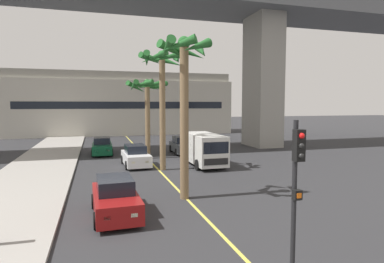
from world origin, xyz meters
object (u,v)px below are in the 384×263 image
object	(u,v)px
car_queue_front	(115,198)
traffic_light_median_near	(296,182)
car_queue_second	(182,146)
car_queue_third	(102,147)
palm_tree_mid_median	(184,77)
car_queue_fourth	(136,156)
palm_tree_far_median	(148,94)
palm_tree_near_median	(162,74)
delivery_van	(204,148)

from	to	relation	value
car_queue_front	traffic_light_median_near	distance (m)	8.09
traffic_light_median_near	car_queue_second	bearing A→B (deg)	82.22
car_queue_third	palm_tree_mid_median	distance (m)	16.85
car_queue_fourth	palm_tree_far_median	bearing A→B (deg)	65.45
palm_tree_near_median	palm_tree_far_median	size ratio (longest dim) A/B	1.24
car_queue_front	traffic_light_median_near	xyz separation A→B (m)	(3.90, -6.80, 1.99)
traffic_light_median_near	palm_tree_mid_median	distance (m)	8.91
car_queue_front	palm_tree_far_median	bearing A→B (deg)	75.72
palm_tree_far_median	delivery_van	bearing A→B (deg)	-52.05
delivery_van	palm_tree_mid_median	size ratio (longest dim) A/B	0.68
car_queue_second	car_queue_fourth	xyz separation A→B (m)	(-4.90, -5.13, 0.00)
traffic_light_median_near	palm_tree_far_median	size ratio (longest dim) A/B	0.63
car_queue_front	delivery_van	size ratio (longest dim) A/B	0.79
palm_tree_mid_median	car_queue_front	bearing A→B (deg)	-155.61
car_queue_second	car_queue_fourth	size ratio (longest dim) A/B	1.00
car_queue_fourth	delivery_van	size ratio (longest dim) A/B	0.79
car_queue_front	traffic_light_median_near	size ratio (longest dim) A/B	0.99
car_queue_front	car_queue_third	bearing A→B (deg)	90.58
car_queue_third	palm_tree_near_median	world-z (taller)	palm_tree_near_median
car_queue_second	palm_tree_far_median	world-z (taller)	palm_tree_far_median
car_queue_front	car_queue_second	distance (m)	17.32
car_queue_fourth	palm_tree_near_median	xyz separation A→B (m)	(1.66, -2.01, 5.88)
car_queue_second	delivery_van	bearing A→B (deg)	-90.12
car_queue_second	palm_tree_mid_median	xyz separation A→B (m)	(-3.65, -14.33, 5.14)
palm_tree_mid_median	car_queue_third	bearing A→B (deg)	102.67
palm_tree_far_median	car_queue_second	bearing A→B (deg)	29.93
car_queue_second	palm_tree_near_median	bearing A→B (deg)	-114.42
car_queue_third	palm_tree_near_median	bearing A→B (deg)	-65.10
car_queue_fourth	traffic_light_median_near	distance (m)	17.72
traffic_light_median_near	palm_tree_near_median	distance (m)	15.99
palm_tree_near_median	palm_tree_mid_median	xyz separation A→B (m)	(-0.41, -7.19, -0.74)
car_queue_third	car_queue_fourth	distance (m)	6.85
palm_tree_far_median	car_queue_third	bearing A→B (deg)	138.00
palm_tree_near_median	traffic_light_median_near	bearing A→B (deg)	-89.46
car_queue_second	palm_tree_far_median	distance (m)	6.17
delivery_van	car_queue_front	bearing A→B (deg)	-126.59
delivery_van	palm_tree_mid_median	bearing A→B (deg)	-114.75
delivery_van	palm_tree_mid_median	world-z (taller)	palm_tree_mid_median
palm_tree_far_median	palm_tree_near_median	bearing A→B (deg)	-87.41
delivery_van	traffic_light_median_near	world-z (taller)	traffic_light_median_near
car_queue_third	car_queue_front	bearing A→B (deg)	-89.42
traffic_light_median_near	palm_tree_far_median	xyz separation A→B (m)	(-0.38, 20.64, 2.70)
car_queue_third	car_queue_fourth	bearing A→B (deg)	-70.65
car_queue_third	palm_tree_far_median	world-z (taller)	palm_tree_far_median
palm_tree_mid_median	palm_tree_far_median	distance (m)	12.34
car_queue_front	car_queue_second	size ratio (longest dim) A/B	1.00
palm_tree_near_median	palm_tree_mid_median	bearing A→B (deg)	-93.26
traffic_light_median_near	palm_tree_near_median	xyz separation A→B (m)	(-0.15, 15.51, 3.89)
traffic_light_median_near	palm_tree_mid_median	xyz separation A→B (m)	(-0.56, 8.32, 3.15)
traffic_light_median_near	palm_tree_far_median	bearing A→B (deg)	91.05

